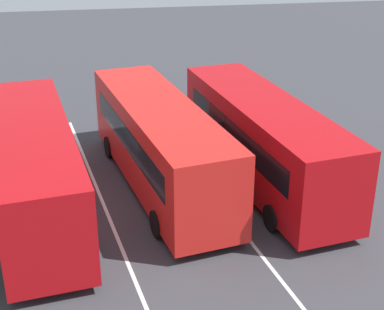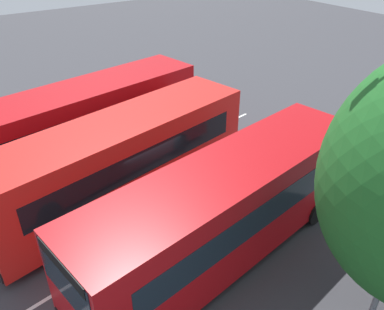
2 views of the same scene
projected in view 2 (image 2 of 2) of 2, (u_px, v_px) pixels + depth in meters
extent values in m
plane|color=#38383D|center=(146.00, 194.00, 15.33)|extent=(76.50, 76.50, 0.00)
cube|color=#B70C11|center=(89.00, 118.00, 17.06)|extent=(10.60, 4.15, 2.92)
cube|color=black|center=(103.00, 120.00, 16.14)|extent=(8.57, 1.50, 0.93)
cube|color=black|center=(73.00, 103.00, 17.63)|extent=(8.57, 1.50, 0.93)
cylinder|color=black|center=(35.00, 185.00, 15.05)|extent=(0.94, 0.42, 0.90)
cylinder|color=black|center=(9.00, 162.00, 16.50)|extent=(0.94, 0.42, 0.90)
cylinder|color=black|center=(165.00, 130.00, 18.99)|extent=(0.94, 0.42, 0.90)
cylinder|color=black|center=(136.00, 115.00, 20.45)|extent=(0.94, 0.42, 0.90)
cube|color=red|center=(122.00, 158.00, 14.24)|extent=(10.62, 4.41, 2.92)
cube|color=black|center=(143.00, 162.00, 13.33)|extent=(8.53, 1.73, 0.93)
cube|color=black|center=(102.00, 138.00, 14.78)|extent=(8.53, 1.73, 0.93)
cylinder|color=black|center=(63.00, 248.00, 12.18)|extent=(0.94, 0.45, 0.90)
cylinder|color=black|center=(28.00, 214.00, 13.60)|extent=(0.94, 0.45, 0.90)
cylinder|color=black|center=(207.00, 166.00, 16.24)|extent=(0.94, 0.45, 0.90)
cylinder|color=black|center=(168.00, 146.00, 17.65)|extent=(0.94, 0.45, 0.90)
cube|color=#B70C11|center=(227.00, 207.00, 11.80)|extent=(10.59, 3.99, 2.92)
cube|color=#19232D|center=(67.00, 282.00, 8.39)|extent=(0.44, 2.18, 1.23)
cube|color=#19232D|center=(260.00, 217.00, 10.86)|extent=(8.59, 1.36, 0.93)
cube|color=#19232D|center=(199.00, 181.00, 12.38)|extent=(8.59, 1.36, 0.93)
cube|color=black|center=(62.00, 266.00, 8.12)|extent=(0.39, 1.98, 0.32)
cylinder|color=black|center=(117.00, 274.00, 11.28)|extent=(0.94, 0.41, 0.90)
cylinder|color=black|center=(315.00, 212.00, 13.69)|extent=(0.94, 0.41, 0.90)
cylinder|color=black|center=(261.00, 183.00, 15.16)|extent=(0.94, 0.41, 0.90)
cube|color=silver|center=(123.00, 170.00, 16.74)|extent=(16.22, 2.69, 0.01)
cube|color=silver|center=(173.00, 222.00, 13.92)|extent=(16.22, 2.69, 0.01)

